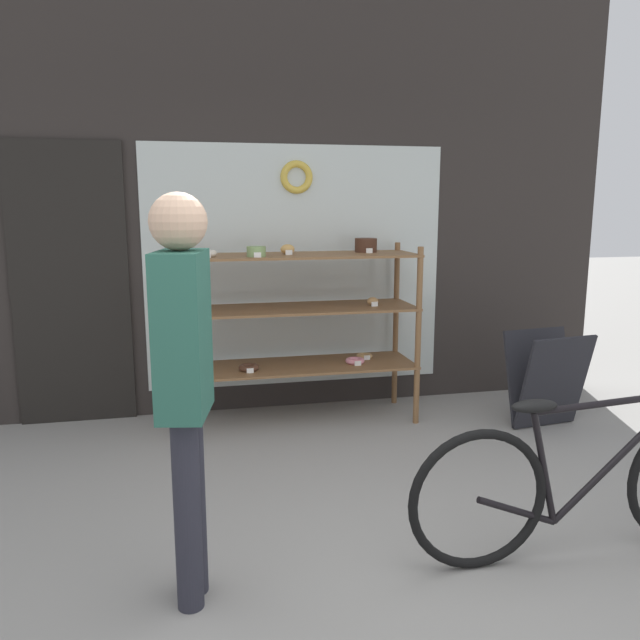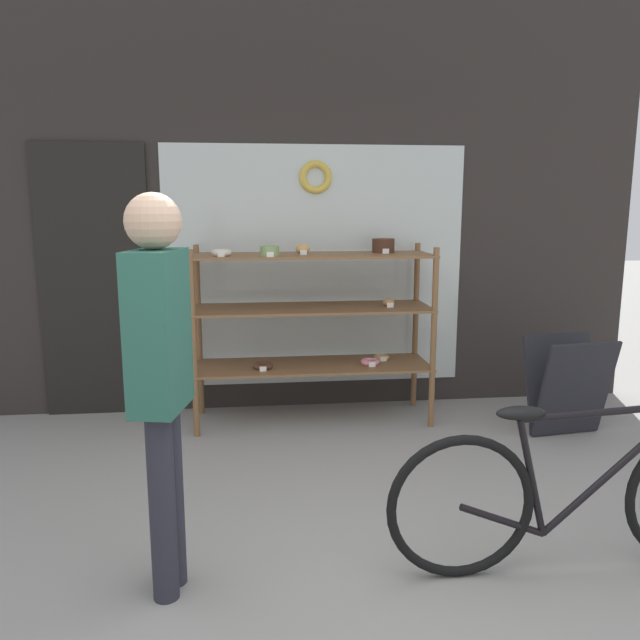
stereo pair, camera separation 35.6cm
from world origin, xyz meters
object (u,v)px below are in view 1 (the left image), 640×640
display_case (300,311)px  bicycle (586,483)px  pedestrian (184,370)px  sandwich_board (546,379)px

display_case → bicycle: display_case is taller
bicycle → pedestrian: size_ratio=1.05×
bicycle → display_case: bearing=115.0°
pedestrian → display_case: bearing=169.0°
display_case → pedestrian: size_ratio=1.05×
bicycle → pedestrian: (-1.82, 0.05, 0.64)m
display_case → sandwich_board: bearing=-16.2°
bicycle → sandwich_board: (0.80, 1.62, 0.00)m
bicycle → sandwich_board: bearing=64.1°
display_case → pedestrian: pedestrian is taller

